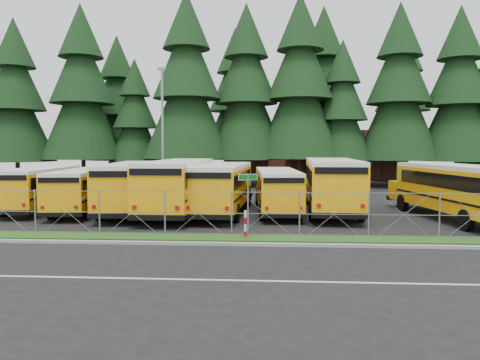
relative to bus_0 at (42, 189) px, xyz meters
name	(u,v)px	position (x,y,z in m)	size (l,w,h in m)	color
ground	(255,232)	(13.51, -6.67, -1.33)	(120.00, 120.00, 0.00)	black
curb	(252,244)	(13.51, -9.77, -1.27)	(50.00, 0.25, 0.12)	gray
grass_verge	(253,238)	(13.51, -8.37, -1.30)	(50.00, 1.40, 0.06)	#214C15
road_lane_line	(246,281)	(13.51, -14.67, -1.33)	(50.00, 0.12, 0.01)	beige
chainlink_fence	(254,214)	(13.51, -7.67, -0.33)	(44.00, 0.10, 2.00)	gray
brick_building	(311,154)	(19.51, 33.33, 1.67)	(22.00, 10.00, 6.00)	brown
bus_0	(42,189)	(0.00, 0.00, 0.00)	(2.40, 10.17, 2.67)	#F6B407
bus_1	(84,191)	(2.97, -0.69, -0.04)	(2.32, 9.85, 2.58)	#F6B407
bus_2	(134,188)	(6.01, -0.67, 0.16)	(2.69, 11.40, 2.99)	#F6B407
bus_3	(179,187)	(8.87, -1.01, 0.24)	(2.84, 12.04, 3.16)	#F6B407
bus_4	(223,189)	(11.43, -0.78, 0.13)	(2.64, 11.20, 2.94)	#F6B407
bus_5	(277,191)	(14.61, -0.30, -0.04)	(2.34, 9.90, 2.60)	#F6B407
bus_6	(331,186)	(17.89, 0.20, 0.27)	(2.88, 12.20, 3.20)	#F6B407
bus_east	(454,192)	(24.09, -2.37, 0.16)	(2.70, 11.42, 2.99)	#F6B407
street_sign	(248,193)	(13.29, -8.71, 0.70)	(0.80, 0.53, 2.81)	gray
striped_bollard	(245,224)	(13.15, -8.19, -0.73)	(0.11, 0.11, 1.20)	#B20C0C
light_standard	(163,127)	(5.71, 8.35, 4.17)	(0.70, 0.35, 10.14)	gray
conifer_0	(16,102)	(-11.47, 17.74, 7.12)	(7.65, 7.65, 16.91)	black
conifer_1	(82,95)	(-5.05, 18.83, 7.91)	(8.36, 8.36, 18.50)	black
conifer_2	(135,122)	(0.20, 19.67, 5.21)	(5.92, 5.92, 13.08)	black
conifer_3	(187,90)	(5.93, 17.96, 8.28)	(8.69, 8.69, 19.22)	black
conifer_4	(246,95)	(11.72, 19.62, 7.87)	(8.32, 8.32, 18.40)	black
conifer_5	(300,90)	(17.08, 19.08, 8.24)	(8.66, 8.66, 19.15)	black
conifer_6	(342,113)	(21.29, 19.25, 5.96)	(6.59, 6.59, 14.58)	black
conifer_7	(399,95)	(26.83, 19.37, 7.75)	(8.21, 8.21, 18.16)	black
conifer_8	(459,97)	(32.44, 18.97, 7.47)	(7.97, 7.97, 17.62)	black
conifer_10	(118,109)	(-3.32, 24.80, 7.00)	(7.53, 7.53, 16.66)	black
conifer_11	(235,104)	(9.90, 28.67, 7.79)	(8.25, 8.25, 18.24)	black
conifer_12	(323,94)	(20.14, 26.12, 8.61)	(8.99, 8.99, 19.89)	black
conifer_13	(403,104)	(29.63, 28.19, 7.70)	(8.17, 8.17, 18.06)	black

